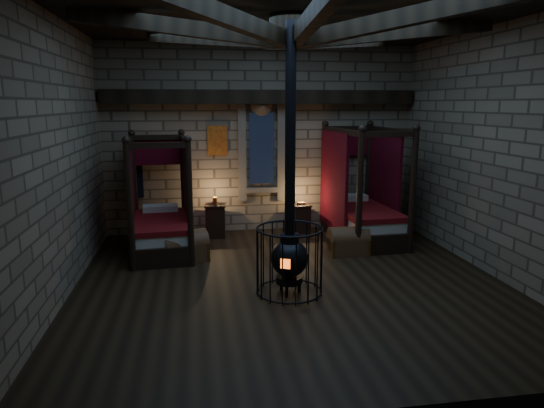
{
  "coord_description": "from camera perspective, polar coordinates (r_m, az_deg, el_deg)",
  "views": [
    {
      "loc": [
        -1.51,
        -7.47,
        2.91
      ],
      "look_at": [
        -0.22,
        0.6,
        1.21
      ],
      "focal_mm": 32.0,
      "sensor_mm": 36.0,
      "label": 1
    }
  ],
  "objects": [
    {
      "name": "room",
      "position": [
        7.76,
        2.29,
        17.91
      ],
      "size": [
        7.02,
        7.02,
        4.29
      ],
      "color": "black",
      "rests_on": "ground"
    },
    {
      "name": "bed_left",
      "position": [
        9.93,
        -12.91,
        -2.25
      ],
      "size": [
        1.3,
        2.24,
        2.26
      ],
      "rotation": [
        0.0,
        0.0,
        0.07
      ],
      "color": "black",
      "rests_on": "ground"
    },
    {
      "name": "bed_right",
      "position": [
        10.72,
        10.5,
        -0.92
      ],
      "size": [
        1.32,
        2.36,
        2.4
      ],
      "rotation": [
        0.0,
        0.0,
        0.05
      ],
      "color": "black",
      "rests_on": "ground"
    },
    {
      "name": "trunk_left",
      "position": [
        9.25,
        -10.22,
        -5.06
      ],
      "size": [
        0.94,
        0.75,
        0.6
      ],
      "rotation": [
        0.0,
        0.0,
        0.33
      ],
      "color": "brown",
      "rests_on": "ground"
    },
    {
      "name": "trunk_right",
      "position": [
        9.65,
        8.96,
        -4.41
      ],
      "size": [
        0.77,
        0.49,
        0.56
      ],
      "rotation": [
        0.0,
        0.0,
        -0.01
      ],
      "color": "brown",
      "rests_on": "ground"
    },
    {
      "name": "nightstand_left",
      "position": [
        10.79,
        -6.66,
        -1.89
      ],
      "size": [
        0.49,
        0.47,
        0.9
      ],
      "rotation": [
        0.0,
        0.0,
        -0.08
      ],
      "color": "black",
      "rests_on": "ground"
    },
    {
      "name": "nightstand_right",
      "position": [
        11.1,
        3.44,
        -1.69
      ],
      "size": [
        0.43,
        0.41,
        0.71
      ],
      "rotation": [
        0.0,
        0.0,
        0.07
      ],
      "color": "black",
      "rests_on": "ground"
    },
    {
      "name": "stove",
      "position": [
        7.49,
        2.06,
        -5.95
      ],
      "size": [
        1.04,
        1.04,
        4.05
      ],
      "rotation": [
        0.0,
        0.0,
        -0.41
      ],
      "color": "black",
      "rests_on": "ground"
    }
  ]
}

